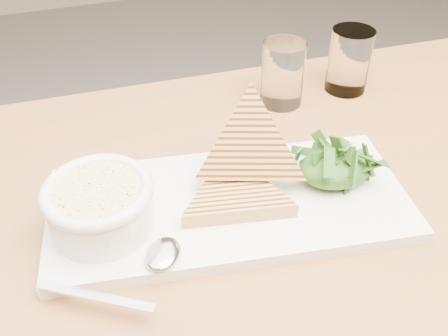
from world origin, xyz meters
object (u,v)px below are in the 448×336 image
object	(u,v)px
table_top	(340,225)
platter	(230,204)
glass_far	(349,61)
soup_bowl	(101,211)
glass_near	(283,74)

from	to	relation	value
table_top	platter	size ratio (longest dim) A/B	2.68
glass_far	soup_bowl	bearing A→B (deg)	-154.79
glass_far	platter	bearing A→B (deg)	-143.36
table_top	glass_near	distance (m)	0.27
glass_near	soup_bowl	bearing A→B (deg)	-147.29
table_top	soup_bowl	world-z (taller)	soup_bowl
soup_bowl	glass_far	distance (m)	0.48
glass_near	glass_far	world-z (taller)	glass_far
glass_near	table_top	bearing A→B (deg)	-97.79
platter	glass_far	xyz separation A→B (m)	(0.28, 0.21, 0.04)
table_top	glass_near	world-z (taller)	glass_near
glass_near	glass_far	size ratio (longest dim) A/B	0.98
soup_bowl	glass_near	distance (m)	0.37
glass_near	glass_far	xyz separation A→B (m)	(0.12, 0.00, 0.00)
glass_near	glass_far	bearing A→B (deg)	1.25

